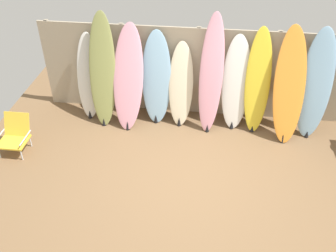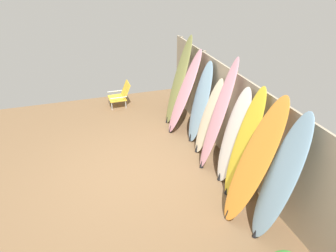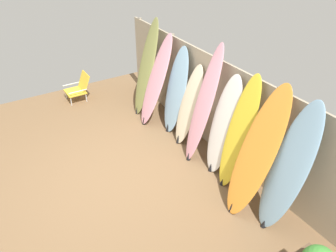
{
  "view_description": "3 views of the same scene",
  "coord_description": "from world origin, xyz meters",
  "px_view_note": "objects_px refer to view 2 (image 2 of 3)",
  "views": [
    {
      "loc": [
        0.24,
        -4.45,
        4.36
      ],
      "look_at": [
        -0.37,
        0.46,
        0.71
      ],
      "focal_mm": 40.0,
      "sensor_mm": 36.0,
      "label": 1
    },
    {
      "loc": [
        5.06,
        -0.92,
        3.71
      ],
      "look_at": [
        0.18,
        0.68,
        0.98
      ],
      "focal_mm": 35.0,
      "sensor_mm": 36.0,
      "label": 2
    },
    {
      "loc": [
        4.16,
        -1.5,
        3.87
      ],
      "look_at": [
        0.15,
        0.96,
        0.81
      ],
      "focal_mm": 35.0,
      "sensor_mm": 36.0,
      "label": 3
    }
  ],
  "objects_px": {
    "surfboard_skyblue_3": "(200,104)",
    "surfboard_cream_4": "(208,117)",
    "surfboard_pink_2": "(184,93)",
    "surfboard_pink_5": "(218,117)",
    "surfboard_white_6": "(233,137)",
    "surfboard_skyblue_9": "(280,180)",
    "beach_chair": "(121,94)",
    "surfboard_white_0": "(179,85)",
    "surfboard_yellow_7": "(244,144)",
    "surfboard_olive_1": "(178,81)",
    "surfboard_orange_8": "(254,162)"
  },
  "relations": [
    {
      "from": "surfboard_skyblue_3",
      "to": "surfboard_cream_4",
      "type": "xyz_separation_m",
      "value": [
        0.47,
        -0.01,
        -0.1
      ]
    },
    {
      "from": "surfboard_cream_4",
      "to": "surfboard_pink_5",
      "type": "relative_size",
      "value": 0.73
    },
    {
      "from": "surfboard_pink_2",
      "to": "surfboard_orange_8",
      "type": "relative_size",
      "value": 0.96
    },
    {
      "from": "surfboard_skyblue_3",
      "to": "surfboard_skyblue_9",
      "type": "bearing_deg",
      "value": -1.09
    },
    {
      "from": "surfboard_white_0",
      "to": "surfboard_skyblue_3",
      "type": "xyz_separation_m",
      "value": [
        1.34,
        -0.01,
        0.06
      ]
    },
    {
      "from": "surfboard_olive_1",
      "to": "surfboard_yellow_7",
      "type": "relative_size",
      "value": 1.09
    },
    {
      "from": "surfboard_skyblue_3",
      "to": "surfboard_orange_8",
      "type": "relative_size",
      "value": 0.89
    },
    {
      "from": "surfboard_cream_4",
      "to": "beach_chair",
      "type": "bearing_deg",
      "value": -155.75
    },
    {
      "from": "surfboard_pink_2",
      "to": "surfboard_cream_4",
      "type": "relative_size",
      "value": 1.21
    },
    {
      "from": "surfboard_white_0",
      "to": "surfboard_white_6",
      "type": "distance_m",
      "value": 2.83
    },
    {
      "from": "surfboard_olive_1",
      "to": "surfboard_pink_5",
      "type": "xyz_separation_m",
      "value": [
        2.02,
        0.04,
        0.03
      ]
    },
    {
      "from": "surfboard_white_6",
      "to": "surfboard_skyblue_9",
      "type": "xyz_separation_m",
      "value": [
        1.4,
        -0.05,
        0.11
      ]
    },
    {
      "from": "surfboard_pink_5",
      "to": "beach_chair",
      "type": "distance_m",
      "value": 3.65
    },
    {
      "from": "surfboard_olive_1",
      "to": "surfboard_cream_4",
      "type": "relative_size",
      "value": 1.33
    },
    {
      "from": "surfboard_olive_1",
      "to": "beach_chair",
      "type": "distance_m",
      "value": 1.92
    },
    {
      "from": "surfboard_pink_5",
      "to": "surfboard_skyblue_9",
      "type": "xyz_separation_m",
      "value": [
        1.86,
        0.03,
        -0.08
      ]
    },
    {
      "from": "surfboard_pink_2",
      "to": "surfboard_cream_4",
      "type": "xyz_separation_m",
      "value": [
        0.97,
        0.16,
        -0.17
      ]
    },
    {
      "from": "surfboard_orange_8",
      "to": "surfboard_olive_1",
      "type": "bearing_deg",
      "value": 179.31
    },
    {
      "from": "surfboard_pink_2",
      "to": "surfboard_pink_5",
      "type": "height_order",
      "value": "surfboard_pink_5"
    },
    {
      "from": "surfboard_white_6",
      "to": "surfboard_yellow_7",
      "type": "relative_size",
      "value": 0.92
    },
    {
      "from": "surfboard_white_0",
      "to": "surfboard_cream_4",
      "type": "relative_size",
      "value": 1.06
    },
    {
      "from": "surfboard_white_0",
      "to": "surfboard_olive_1",
      "type": "xyz_separation_m",
      "value": [
        0.34,
        -0.14,
        0.22
      ]
    },
    {
      "from": "surfboard_skyblue_3",
      "to": "surfboard_orange_8",
      "type": "distance_m",
      "value": 2.42
    },
    {
      "from": "surfboard_skyblue_9",
      "to": "surfboard_white_6",
      "type": "bearing_deg",
      "value": 178.02
    },
    {
      "from": "surfboard_orange_8",
      "to": "surfboard_skyblue_9",
      "type": "xyz_separation_m",
      "value": [
        0.47,
        0.11,
        0.0
      ]
    },
    {
      "from": "surfboard_white_0",
      "to": "surfboard_white_6",
      "type": "height_order",
      "value": "surfboard_white_6"
    },
    {
      "from": "surfboard_yellow_7",
      "to": "surfboard_olive_1",
      "type": "bearing_deg",
      "value": -177.99
    },
    {
      "from": "surfboard_white_0",
      "to": "surfboard_olive_1",
      "type": "bearing_deg",
      "value": -21.69
    },
    {
      "from": "surfboard_pink_2",
      "to": "surfboard_skyblue_3",
      "type": "relative_size",
      "value": 1.07
    },
    {
      "from": "surfboard_pink_2",
      "to": "beach_chair",
      "type": "distance_m",
      "value": 2.24
    },
    {
      "from": "surfboard_skyblue_3",
      "to": "beach_chair",
      "type": "xyz_separation_m",
      "value": [
        -2.35,
        -1.28,
        -0.55
      ]
    },
    {
      "from": "surfboard_white_0",
      "to": "surfboard_pink_5",
      "type": "bearing_deg",
      "value": -2.39
    },
    {
      "from": "surfboard_olive_1",
      "to": "surfboard_skyblue_3",
      "type": "relative_size",
      "value": 1.18
    },
    {
      "from": "surfboard_cream_4",
      "to": "surfboard_yellow_7",
      "type": "height_order",
      "value": "surfboard_yellow_7"
    },
    {
      "from": "beach_chair",
      "to": "surfboard_orange_8",
      "type": "bearing_deg",
      "value": 3.46
    },
    {
      "from": "surfboard_pink_5",
      "to": "beach_chair",
      "type": "height_order",
      "value": "surfboard_pink_5"
    },
    {
      "from": "surfboard_white_0",
      "to": "beach_chair",
      "type": "height_order",
      "value": "surfboard_white_0"
    },
    {
      "from": "surfboard_skyblue_3",
      "to": "surfboard_white_0",
      "type": "bearing_deg",
      "value": 179.61
    },
    {
      "from": "surfboard_pink_5",
      "to": "surfboard_yellow_7",
      "type": "distance_m",
      "value": 0.86
    },
    {
      "from": "surfboard_pink_5",
      "to": "surfboard_white_6",
      "type": "relative_size",
      "value": 1.22
    },
    {
      "from": "surfboard_skyblue_9",
      "to": "surfboard_pink_2",
      "type": "bearing_deg",
      "value": -178.1
    },
    {
      "from": "surfboard_cream_4",
      "to": "surfboard_skyblue_3",
      "type": "bearing_deg",
      "value": 179.21
    },
    {
      "from": "surfboard_olive_1",
      "to": "surfboard_skyblue_9",
      "type": "relative_size",
      "value": 1.06
    },
    {
      "from": "surfboard_skyblue_3",
      "to": "surfboard_cream_4",
      "type": "relative_size",
      "value": 1.13
    },
    {
      "from": "surfboard_white_0",
      "to": "surfboard_yellow_7",
      "type": "bearing_deg",
      "value": -0.64
    },
    {
      "from": "surfboard_white_6",
      "to": "surfboard_yellow_7",
      "type": "distance_m",
      "value": 0.4
    },
    {
      "from": "surfboard_pink_2",
      "to": "surfboard_skyblue_9",
      "type": "distance_m",
      "value": 3.39
    },
    {
      "from": "surfboard_olive_1",
      "to": "surfboard_skyblue_9",
      "type": "bearing_deg",
      "value": 1.06
    },
    {
      "from": "beach_chair",
      "to": "surfboard_pink_2",
      "type": "bearing_deg",
      "value": 21.35
    },
    {
      "from": "surfboard_olive_1",
      "to": "beach_chair",
      "type": "height_order",
      "value": "surfboard_olive_1"
    }
  ]
}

